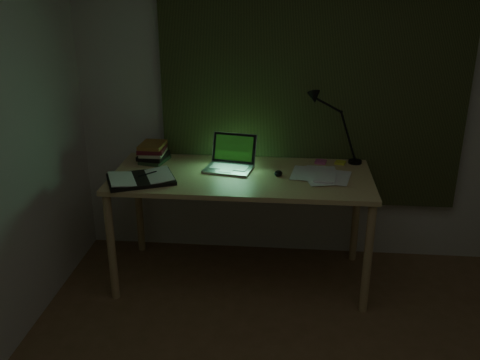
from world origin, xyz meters
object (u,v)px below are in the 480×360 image
object	(u,v)px
desk	(242,228)
desk_lamp	(358,128)
loose_papers	(317,176)
open_textbook	(141,178)
book_stack	(153,152)
laptop	(228,155)

from	to	relation	value
desk	desk_lamp	xyz separation A→B (m)	(0.80, 0.31, 0.67)
loose_papers	desk_lamp	distance (m)	0.50
open_textbook	book_stack	distance (m)	0.41
open_textbook	desk_lamp	world-z (taller)	desk_lamp
book_stack	desk_lamp	distance (m)	1.49
book_stack	desk_lamp	bearing A→B (deg)	3.63
laptop	book_stack	bearing A→B (deg)	176.69
book_stack	open_textbook	bearing A→B (deg)	-88.46
laptop	book_stack	distance (m)	0.59
desk	laptop	bearing A→B (deg)	142.30
open_textbook	desk_lamp	xyz separation A→B (m)	(1.46, 0.50, 0.25)
open_textbook	loose_papers	size ratio (longest dim) A/B	1.24
laptop	book_stack	size ratio (longest dim) A/B	1.65
loose_papers	desk	bearing A→B (deg)	178.63
loose_papers	desk_lamp	bearing A→B (deg)	48.72
book_stack	desk_lamp	world-z (taller)	desk_lamp
laptop	open_textbook	bearing A→B (deg)	-144.21
desk	open_textbook	size ratio (longest dim) A/B	4.17
desk	desk_lamp	world-z (taller)	desk_lamp
laptop	desk_lamp	world-z (taller)	desk_lamp
desk_lamp	desk	bearing A→B (deg)	-148.12
book_stack	loose_papers	bearing A→B (deg)	-11.03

